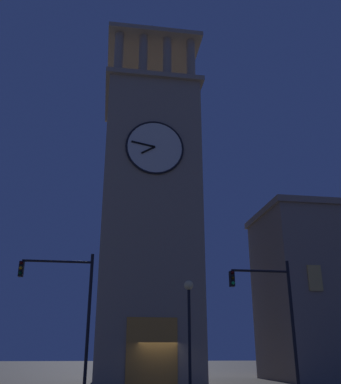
# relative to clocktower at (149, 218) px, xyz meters

# --- Properties ---
(clocktower) EXTENTS (7.67, 7.81, 30.11)m
(clocktower) POSITION_rel_clocktower_xyz_m (0.00, 0.00, 0.00)
(clocktower) COLOR gray
(clocktower) RESTS_ON ground_plane
(traffic_signal_near) EXTENTS (3.60, 0.41, 6.59)m
(traffic_signal_near) POSITION_rel_clocktower_xyz_m (4.83, 9.78, -7.34)
(traffic_signal_near) COLOR black
(traffic_signal_near) RESTS_ON ground_plane
(traffic_signal_mid) EXTENTS (3.14, 0.41, 6.27)m
(traffic_signal_mid) POSITION_rel_clocktower_xyz_m (-5.12, 11.08, -7.63)
(traffic_signal_mid) COLOR black
(traffic_signal_mid) RESTS_ON ground_plane
(street_lamp) EXTENTS (0.44, 0.44, 5.10)m
(street_lamp) POSITION_rel_clocktower_xyz_m (-0.84, 11.50, -8.12)
(street_lamp) COLOR black
(street_lamp) RESTS_ON ground_plane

